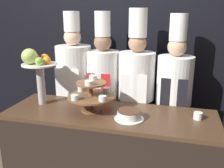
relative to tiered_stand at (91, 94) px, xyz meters
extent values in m
cube|color=black|center=(0.17, 0.89, 0.33)|extent=(10.00, 0.06, 2.80)
cube|color=black|center=(0.17, -0.01, -0.64)|extent=(1.95, 0.65, 0.87)
cube|color=#4C3321|center=(0.17, -0.01, -0.18)|extent=(1.95, 0.65, 0.03)
cylinder|color=brown|center=(0.00, 0.00, -0.16)|extent=(0.20, 0.20, 0.02)
cylinder|color=brown|center=(0.00, 0.00, -0.03)|extent=(0.04, 0.04, 0.28)
cylinder|color=brown|center=(0.00, 0.00, -0.03)|extent=(0.45, 0.45, 0.02)
cylinder|color=brown|center=(0.00, 0.00, 0.10)|extent=(0.28, 0.28, 0.02)
cylinder|color=silver|center=(-0.10, -0.14, 0.00)|extent=(0.07, 0.07, 0.04)
cylinder|color=green|center=(-0.10, -0.14, 0.00)|extent=(0.06, 0.06, 0.03)
cylinder|color=silver|center=(0.14, -0.10, 0.00)|extent=(0.07, 0.07, 0.04)
cylinder|color=red|center=(0.14, -0.10, 0.00)|extent=(0.06, 0.06, 0.03)
cylinder|color=silver|center=(0.10, 0.14, 0.00)|extent=(0.07, 0.07, 0.04)
cylinder|color=beige|center=(0.10, 0.14, 0.00)|extent=(0.06, 0.06, 0.03)
cylinder|color=silver|center=(-0.14, 0.10, 0.00)|extent=(0.07, 0.07, 0.04)
cylinder|color=gold|center=(-0.14, 0.10, 0.00)|extent=(0.06, 0.06, 0.03)
cylinder|color=white|center=(0.01, -0.10, 0.13)|extent=(0.07, 0.07, 0.04)
cylinder|color=white|center=(-0.01, 0.10, 0.13)|extent=(0.07, 0.07, 0.04)
cylinder|color=#B2ADA8|center=(-0.55, 0.05, 0.03)|extent=(0.08, 0.08, 0.40)
cylinder|color=white|center=(-0.55, 0.05, 0.24)|extent=(0.34, 0.34, 0.01)
sphere|color=orange|center=(-0.46, 0.05, 0.29)|extent=(0.08, 0.08, 0.08)
sphere|color=orange|center=(-0.53, 0.14, 0.29)|extent=(0.08, 0.08, 0.08)
sphere|color=red|center=(-0.62, 0.10, 0.29)|extent=(0.08, 0.08, 0.08)
sphere|color=#ADC160|center=(-0.62, 0.00, 0.32)|extent=(0.15, 0.15, 0.15)
sphere|color=#84B742|center=(-0.50, -0.02, 0.29)|extent=(0.08, 0.08, 0.08)
cylinder|color=white|center=(0.38, -0.10, -0.16)|extent=(0.26, 0.26, 0.01)
cylinder|color=white|center=(0.38, -0.10, -0.13)|extent=(0.21, 0.21, 0.07)
cylinder|color=#472819|center=(0.38, -0.10, -0.09)|extent=(0.20, 0.20, 0.01)
cylinder|color=white|center=(0.96, 0.05, -0.14)|extent=(0.08, 0.08, 0.06)
cube|color=#38332D|center=(-0.39, 0.51, -0.64)|extent=(0.30, 0.16, 0.85)
cylinder|color=silver|center=(-0.39, 0.51, 0.08)|extent=(0.40, 0.40, 0.59)
cube|color=white|center=(-0.39, 0.32, -0.04)|extent=(0.28, 0.01, 0.37)
sphere|color=#DBB28E|center=(-0.39, 0.51, 0.46)|extent=(0.19, 0.19, 0.19)
cylinder|color=white|center=(-0.39, 0.51, 0.63)|extent=(0.18, 0.18, 0.22)
cube|color=#38332D|center=(-0.04, 0.51, -0.65)|extent=(0.27, 0.15, 0.83)
cylinder|color=silver|center=(-0.04, 0.51, 0.04)|extent=(0.36, 0.36, 0.56)
cube|color=red|center=(-0.04, 0.34, -0.07)|extent=(0.25, 0.01, 0.36)
sphere|color=#846047|center=(-0.04, 0.51, 0.42)|extent=(0.19, 0.19, 0.19)
cylinder|color=white|center=(-0.04, 0.51, 0.61)|extent=(0.17, 0.17, 0.26)
cube|color=#38332D|center=(0.34, 0.51, -0.63)|extent=(0.29, 0.16, 0.88)
cylinder|color=white|center=(0.34, 0.51, 0.07)|extent=(0.39, 0.39, 0.51)
cube|color=white|center=(0.34, 0.33, -0.03)|extent=(0.27, 0.01, 0.33)
sphere|color=#A37556|center=(0.34, 0.51, 0.42)|extent=(0.19, 0.19, 0.19)
cylinder|color=white|center=(0.34, 0.51, 0.63)|extent=(0.19, 0.19, 0.29)
cube|color=black|center=(0.74, 0.51, -0.64)|extent=(0.28, 0.15, 0.86)
cylinder|color=white|center=(0.74, 0.51, 0.05)|extent=(0.37, 0.37, 0.51)
cube|color=black|center=(0.74, 0.34, -0.05)|extent=(0.26, 0.01, 0.32)
sphere|color=tan|center=(0.74, 0.51, 0.40)|extent=(0.19, 0.19, 0.19)
cylinder|color=white|center=(0.74, 0.51, 0.59)|extent=(0.17, 0.17, 0.26)
camera|label=1|loc=(0.75, -2.07, 0.73)|focal=40.00mm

